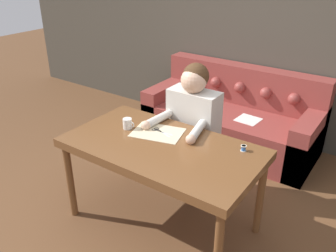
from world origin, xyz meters
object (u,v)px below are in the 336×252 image
(dining_table, at_px, (162,153))
(scissors, at_px, (159,131))
(couch, at_px, (232,119))
(mug, at_px, (128,124))
(person, at_px, (193,128))
(thread_spool, at_px, (244,148))

(dining_table, relative_size, scissors, 7.50)
(dining_table, height_order, scissors, scissors)
(couch, relative_size, mug, 17.59)
(person, xyz_separation_m, mug, (-0.34, -0.50, 0.14))
(thread_spool, bearing_deg, person, 154.72)
(mug, xyz_separation_m, thread_spool, (0.95, 0.21, -0.02))
(dining_table, distance_m, mug, 0.42)
(mug, bearing_deg, couch, 81.25)
(dining_table, xyz_separation_m, person, (-0.06, 0.56, -0.03))
(dining_table, relative_size, couch, 0.77)
(couch, height_order, scissors, couch)
(couch, relative_size, scissors, 9.75)
(dining_table, relative_size, thread_spool, 33.99)
(couch, xyz_separation_m, scissors, (0.00, -1.47, 0.45))
(dining_table, relative_size, person, 1.21)
(couch, bearing_deg, person, -84.97)
(couch, distance_m, thread_spool, 1.61)
(scissors, distance_m, thread_spool, 0.71)
(person, bearing_deg, dining_table, -84.08)
(scissors, relative_size, mug, 1.80)
(dining_table, xyz_separation_m, mug, (-0.40, 0.06, 0.12))
(couch, height_order, thread_spool, couch)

